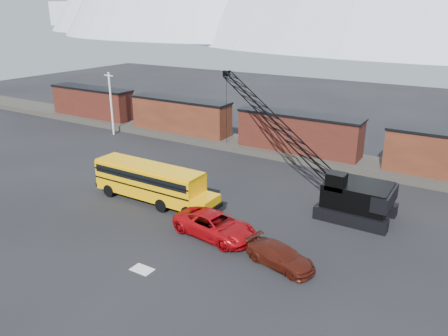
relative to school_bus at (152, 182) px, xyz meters
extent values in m
plane|color=black|center=(5.65, -4.31, -1.79)|extent=(160.00, 160.00, 0.00)
cube|color=#443E37|center=(5.65, 17.69, -1.44)|extent=(120.00, 5.00, 0.70)
cube|color=#4E1916|center=(-26.35, 17.69, 0.91)|extent=(13.50, 2.90, 4.00)
cube|color=black|center=(-26.35, 17.69, 2.96)|extent=(13.70, 3.10, 0.25)
cube|color=black|center=(-30.55, 17.69, -0.79)|extent=(2.20, 2.40, 0.60)
cube|color=black|center=(-22.15, 17.69, -0.79)|extent=(2.20, 2.40, 0.60)
cube|color=#431D13|center=(-10.35, 17.69, 0.91)|extent=(13.50, 2.90, 4.00)
cube|color=black|center=(-10.35, 17.69, 2.96)|extent=(13.70, 3.10, 0.25)
cube|color=black|center=(-14.55, 17.69, -0.79)|extent=(2.20, 2.40, 0.60)
cube|color=black|center=(-6.15, 17.69, -0.79)|extent=(2.20, 2.40, 0.60)
cube|color=#4E1916|center=(5.65, 17.69, 0.91)|extent=(13.50, 2.90, 4.00)
cube|color=black|center=(5.65, 17.69, 2.96)|extent=(13.70, 3.10, 0.25)
cube|color=black|center=(1.45, 17.69, -0.79)|extent=(2.20, 2.40, 0.60)
cube|color=black|center=(9.85, 17.69, -0.79)|extent=(2.20, 2.40, 0.60)
cube|color=black|center=(17.45, 17.69, -0.79)|extent=(2.20, 2.40, 0.60)
cylinder|color=silver|center=(-18.35, 13.69, 2.21)|extent=(0.24, 0.24, 8.00)
cube|color=silver|center=(-18.35, 13.69, 5.81)|extent=(1.40, 0.12, 0.12)
cube|color=silver|center=(6.15, -8.31, -1.78)|extent=(1.40, 0.90, 0.02)
cube|color=#F0A605|center=(-0.35, 0.00, 0.01)|extent=(10.00, 2.50, 2.50)
cube|color=#F0A605|center=(5.25, 0.00, -0.69)|extent=(1.60, 2.30, 1.10)
cube|color=#F0A605|center=(-0.35, 0.00, 1.31)|extent=(10.00, 2.30, 0.18)
cube|color=black|center=(-0.35, -1.26, 0.71)|extent=(9.60, 0.05, 0.65)
cube|color=black|center=(-0.35, 1.26, 0.71)|extent=(9.60, 0.05, 0.65)
cube|color=black|center=(6.10, 0.00, -0.99)|extent=(0.15, 2.45, 0.35)
cube|color=black|center=(-5.40, 0.00, -0.99)|extent=(0.15, 2.50, 0.35)
cylinder|color=black|center=(-3.95, -1.15, -1.24)|extent=(1.10, 0.35, 1.10)
cylinder|color=black|center=(-3.95, 1.15, -1.24)|extent=(1.10, 0.35, 1.10)
cylinder|color=black|center=(1.85, -1.15, -1.24)|extent=(1.10, 0.35, 1.10)
cylinder|color=black|center=(1.85, 1.15, -1.24)|extent=(1.10, 0.35, 1.10)
cylinder|color=black|center=(4.45, -1.15, -1.24)|extent=(1.10, 0.35, 1.10)
cylinder|color=black|center=(4.45, 1.15, -1.24)|extent=(1.10, 0.35, 1.10)
imported|color=#A8080D|center=(7.71, -2.30, -0.92)|extent=(6.57, 3.64, 1.74)
imported|color=#43140C|center=(13.27, -3.35, -1.11)|extent=(5.04, 2.92, 1.37)
cube|color=black|center=(15.35, 4.54, -1.29)|extent=(5.50, 1.00, 1.00)
cube|color=black|center=(15.35, 7.74, -1.29)|extent=(5.50, 1.00, 1.00)
cube|color=black|center=(15.35, 6.14, 0.11)|extent=(4.80, 3.60, 1.80)
cube|color=black|center=(17.35, 6.14, 0.31)|extent=(1.20, 3.80, 1.20)
cube|color=black|center=(13.95, 4.94, 1.31)|extent=(1.40, 1.20, 1.30)
cube|color=black|center=(13.95, 4.39, 1.31)|extent=(1.20, 0.06, 0.90)
cube|color=black|center=(-2.61, 16.13, 6.90)|extent=(0.70, 0.50, 0.60)
cylinder|color=black|center=(-2.61, 16.13, 2.55)|extent=(0.04, 0.04, 8.39)
cube|color=black|center=(-2.61, 16.13, -1.44)|extent=(0.25, 0.25, 0.50)
camera|label=1|loc=(22.83, -25.57, 13.46)|focal=35.00mm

